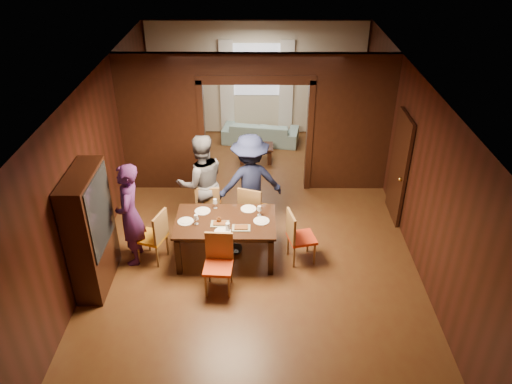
{
  "coord_description": "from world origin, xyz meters",
  "views": [
    {
      "loc": [
        0.07,
        -7.77,
        5.47
      ],
      "look_at": [
        0.02,
        -0.4,
        1.05
      ],
      "focal_mm": 35.0,
      "sensor_mm": 36.0,
      "label": 1
    }
  ],
  "objects_px": {
    "sofa": "(261,132)",
    "dining_table": "(226,239)",
    "person_grey": "(201,183)",
    "coffee_table": "(256,154)",
    "chair_right": "(302,236)",
    "chair_near": "(218,266)",
    "hutch": "(91,231)",
    "person_purple": "(130,215)",
    "person_navy": "(250,182)",
    "chair_left": "(151,236)",
    "chair_far_l": "(209,205)",
    "chair_far_r": "(253,207)"
  },
  "relations": [
    {
      "from": "person_navy",
      "to": "dining_table",
      "type": "bearing_deg",
      "value": 54.25
    },
    {
      "from": "dining_table",
      "to": "hutch",
      "type": "relative_size",
      "value": 0.84
    },
    {
      "from": "chair_right",
      "to": "chair_far_r",
      "type": "relative_size",
      "value": 1.0
    },
    {
      "from": "person_purple",
      "to": "person_grey",
      "type": "distance_m",
      "value": 1.49
    },
    {
      "from": "person_purple",
      "to": "chair_left",
      "type": "height_order",
      "value": "person_purple"
    },
    {
      "from": "person_purple",
      "to": "hutch",
      "type": "height_order",
      "value": "hutch"
    },
    {
      "from": "person_purple",
      "to": "chair_far_l",
      "type": "relative_size",
      "value": 1.89
    },
    {
      "from": "person_purple",
      "to": "sofa",
      "type": "distance_m",
      "value": 5.28
    },
    {
      "from": "person_grey",
      "to": "chair_near",
      "type": "bearing_deg",
      "value": 83.44
    },
    {
      "from": "person_navy",
      "to": "dining_table",
      "type": "xyz_separation_m",
      "value": [
        -0.4,
        -0.99,
        -0.56
      ]
    },
    {
      "from": "chair_far_r",
      "to": "dining_table",
      "type": "bearing_deg",
      "value": 79.79
    },
    {
      "from": "person_grey",
      "to": "hutch",
      "type": "distance_m",
      "value": 2.23
    },
    {
      "from": "coffee_table",
      "to": "person_purple",
      "type": "bearing_deg",
      "value": -119.08
    },
    {
      "from": "chair_far_l",
      "to": "chair_right",
      "type": "bearing_deg",
      "value": 147.35
    },
    {
      "from": "coffee_table",
      "to": "chair_right",
      "type": "height_order",
      "value": "chair_right"
    },
    {
      "from": "person_navy",
      "to": "chair_far_r",
      "type": "relative_size",
      "value": 1.93
    },
    {
      "from": "dining_table",
      "to": "chair_right",
      "type": "xyz_separation_m",
      "value": [
        1.29,
        -0.06,
        0.1
      ]
    },
    {
      "from": "person_purple",
      "to": "chair_near",
      "type": "height_order",
      "value": "person_purple"
    },
    {
      "from": "coffee_table",
      "to": "hutch",
      "type": "xyz_separation_m",
      "value": [
        -2.52,
        -4.28,
        0.8
      ]
    },
    {
      "from": "sofa",
      "to": "hutch",
      "type": "relative_size",
      "value": 0.95
    },
    {
      "from": "person_grey",
      "to": "sofa",
      "type": "xyz_separation_m",
      "value": [
        1.09,
        3.75,
        -0.66
      ]
    },
    {
      "from": "chair_left",
      "to": "hutch",
      "type": "xyz_separation_m",
      "value": [
        -0.78,
        -0.59,
        0.52
      ]
    },
    {
      "from": "sofa",
      "to": "dining_table",
      "type": "height_order",
      "value": "dining_table"
    },
    {
      "from": "person_purple",
      "to": "sofa",
      "type": "height_order",
      "value": "person_purple"
    },
    {
      "from": "sofa",
      "to": "hutch",
      "type": "height_order",
      "value": "hutch"
    },
    {
      "from": "person_grey",
      "to": "chair_far_l",
      "type": "bearing_deg",
      "value": 141.24
    },
    {
      "from": "person_navy",
      "to": "coffee_table",
      "type": "relative_size",
      "value": 2.34
    },
    {
      "from": "person_navy",
      "to": "chair_far_r",
      "type": "xyz_separation_m",
      "value": [
        0.05,
        -0.14,
        -0.45
      ]
    },
    {
      "from": "dining_table",
      "to": "chair_far_r",
      "type": "distance_m",
      "value": 0.96
    },
    {
      "from": "person_navy",
      "to": "chair_near",
      "type": "distance_m",
      "value": 1.94
    },
    {
      "from": "person_grey",
      "to": "coffee_table",
      "type": "distance_m",
      "value": 2.95
    },
    {
      "from": "person_grey",
      "to": "chair_far_l",
      "type": "height_order",
      "value": "person_grey"
    },
    {
      "from": "person_navy",
      "to": "chair_left",
      "type": "relative_size",
      "value": 1.93
    },
    {
      "from": "chair_near",
      "to": "hutch",
      "type": "height_order",
      "value": "hutch"
    },
    {
      "from": "sofa",
      "to": "chair_left",
      "type": "height_order",
      "value": "chair_left"
    },
    {
      "from": "person_purple",
      "to": "person_grey",
      "type": "bearing_deg",
      "value": 128.54
    },
    {
      "from": "person_grey",
      "to": "chair_right",
      "type": "relative_size",
      "value": 1.94
    },
    {
      "from": "coffee_table",
      "to": "chair_right",
      "type": "bearing_deg",
      "value": -77.76
    },
    {
      "from": "coffee_table",
      "to": "chair_right",
      "type": "xyz_separation_m",
      "value": [
        0.8,
        -3.7,
        0.28
      ]
    },
    {
      "from": "sofa",
      "to": "dining_table",
      "type": "xyz_separation_m",
      "value": [
        -0.6,
        -4.7,
        0.1
      ]
    },
    {
      "from": "chair_left",
      "to": "chair_right",
      "type": "relative_size",
      "value": 1.0
    },
    {
      "from": "chair_left",
      "to": "chair_far_l",
      "type": "xyz_separation_m",
      "value": [
        0.89,
        0.97,
        0.0
      ]
    },
    {
      "from": "chair_far_l",
      "to": "hutch",
      "type": "xyz_separation_m",
      "value": [
        -1.66,
        -1.56,
        0.52
      ]
    },
    {
      "from": "chair_far_l",
      "to": "chair_far_r",
      "type": "distance_m",
      "value": 0.83
    },
    {
      "from": "chair_far_r",
      "to": "chair_right",
      "type": "bearing_deg",
      "value": 150.82
    },
    {
      "from": "dining_table",
      "to": "hutch",
      "type": "bearing_deg",
      "value": -162.36
    },
    {
      "from": "person_purple",
      "to": "chair_far_r",
      "type": "height_order",
      "value": "person_purple"
    },
    {
      "from": "person_navy",
      "to": "chair_left",
      "type": "xyz_separation_m",
      "value": [
        -1.66,
        -1.05,
        -0.45
      ]
    },
    {
      "from": "person_grey",
      "to": "hutch",
      "type": "xyz_separation_m",
      "value": [
        -1.55,
        -1.6,
        0.06
      ]
    },
    {
      "from": "person_navy",
      "to": "chair_far_l",
      "type": "relative_size",
      "value": 1.93
    }
  ]
}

